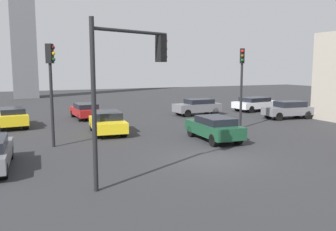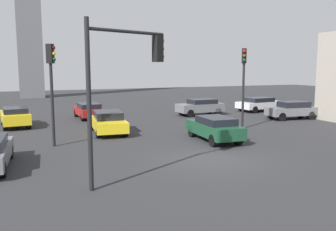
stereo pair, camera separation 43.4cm
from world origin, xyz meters
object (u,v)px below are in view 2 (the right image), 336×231
object	(u,v)px
car_5	(292,110)
car_0	(15,116)
car_6	(89,110)
traffic_light_3	(124,71)
car_3	(109,122)
car_4	(200,107)
car_1	(214,128)
car_8	(260,104)
traffic_light_2	(244,73)
traffic_light_0	(51,76)

from	to	relation	value
car_5	car_0	bearing A→B (deg)	-6.17
car_0	car_6	distance (m)	5.97
car_5	car_6	size ratio (longest dim) A/B	1.03
car_6	traffic_light_3	bearing A→B (deg)	171.73
car_3	car_0	bearing A→B (deg)	-126.11
car_4	car_5	size ratio (longest dim) A/B	0.99
car_1	car_3	world-z (taller)	car_1
car_4	car_6	distance (m)	9.64
traffic_light_3	car_5	bearing A→B (deg)	11.38
car_4	car_1	bearing A→B (deg)	64.40
traffic_light_3	car_1	size ratio (longest dim) A/B	1.37
car_1	car_3	distance (m)	6.91
car_6	car_0	bearing A→B (deg)	108.90
car_5	car_8	world-z (taller)	car_5
traffic_light_2	car_4	world-z (taller)	traffic_light_2
traffic_light_2	car_8	distance (m)	10.82
traffic_light_3	car_1	bearing A→B (deg)	17.61
traffic_light_2	traffic_light_0	bearing A→B (deg)	-51.37
traffic_light_0	car_8	size ratio (longest dim) A/B	1.15
car_6	car_8	world-z (taller)	car_8
car_1	car_5	bearing A→B (deg)	-60.83
traffic_light_0	car_4	distance (m)	15.55
traffic_light_2	car_3	world-z (taller)	traffic_light_2
car_3	car_5	bearing A→B (deg)	96.74
car_3	car_4	distance (m)	10.85
car_5	car_6	world-z (taller)	car_5
traffic_light_2	car_4	size ratio (longest dim) A/B	1.32
car_4	car_8	distance (m)	6.58
car_0	car_6	bearing A→B (deg)	-73.13
car_1	traffic_light_2	bearing A→B (deg)	-51.12
car_1	car_8	distance (m)	15.05
traffic_light_0	car_1	distance (m)	9.37
traffic_light_3	car_8	size ratio (longest dim) A/B	1.24
car_6	car_3	bearing A→B (deg)	177.34
car_8	car_4	bearing A→B (deg)	176.48
car_5	car_6	xyz separation A→B (m)	(-15.24, 6.79, -0.08)
traffic_light_3	car_4	world-z (taller)	traffic_light_3
car_5	traffic_light_0	bearing A→B (deg)	15.21
car_1	car_4	world-z (taller)	car_4
traffic_light_3	car_0	distance (m)	15.58
car_1	car_3	bearing A→B (deg)	49.99
car_0	car_1	world-z (taller)	car_1
traffic_light_2	car_8	xyz separation A→B (m)	(7.16, 7.51, -3.06)
car_0	traffic_light_2	bearing A→B (deg)	-120.05
traffic_light_0	car_0	size ratio (longest dim) A/B	1.28
car_8	traffic_light_3	bearing A→B (deg)	-145.02
car_4	car_8	bearing A→B (deg)	-179.34
car_1	car_8	bearing A→B (deg)	-43.99
car_0	car_1	bearing A→B (deg)	-136.88
traffic_light_0	car_6	world-z (taller)	traffic_light_0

